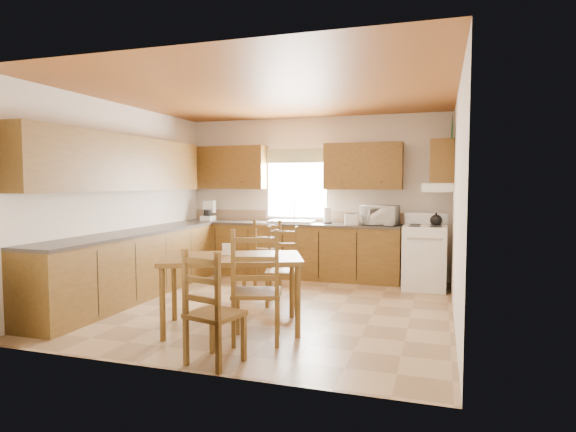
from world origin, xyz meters
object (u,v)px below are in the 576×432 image
(chair_near_right, at_px, (215,307))
(chair_far_right, at_px, (262,259))
(stove, at_px, (425,258))
(chair_near_left, at_px, (256,285))
(dining_table, at_px, (232,292))
(microwave, at_px, (380,215))
(chair_far_left, at_px, (282,266))

(chair_near_right, height_order, chair_far_right, chair_far_right)
(stove, relative_size, chair_near_right, 0.92)
(chair_near_left, distance_m, chair_near_right, 0.67)
(stove, bearing_deg, chair_far_right, -149.50)
(dining_table, relative_size, chair_near_right, 1.46)
(microwave, relative_size, chair_far_right, 0.49)
(chair_far_right, bearing_deg, chair_near_right, -75.82)
(stove, distance_m, chair_far_left, 2.32)
(stove, distance_m, dining_table, 3.31)
(chair_far_left, bearing_deg, microwave, 45.57)
(stove, xyz_separation_m, dining_table, (-1.93, -2.68, -0.07))
(dining_table, xyz_separation_m, chair_far_right, (-0.20, 1.46, 0.13))
(chair_near_left, height_order, chair_far_right, chair_near_left)
(dining_table, distance_m, chair_near_left, 0.55)
(microwave, height_order, chair_far_right, microwave)
(microwave, xyz_separation_m, chair_far_left, (-1.03, -1.79, -0.57))
(chair_far_right, bearing_deg, microwave, 49.00)
(stove, bearing_deg, dining_table, -125.06)
(microwave, bearing_deg, chair_near_left, -97.03)
(dining_table, bearing_deg, chair_near_left, -59.85)
(chair_near_left, bearing_deg, chair_near_right, 60.81)
(chair_near_left, xyz_separation_m, chair_near_right, (-0.13, -0.66, -0.06))
(microwave, bearing_deg, stove, -12.73)
(chair_near_left, bearing_deg, chair_far_right, -88.66)
(chair_near_right, relative_size, chair_far_left, 1.01)
(chair_near_right, bearing_deg, dining_table, -59.95)
(chair_far_left, relative_size, chair_far_right, 0.95)
(dining_table, bearing_deg, stove, 32.26)
(chair_near_left, bearing_deg, dining_table, -55.58)
(stove, relative_size, chair_far_left, 0.93)
(dining_table, height_order, chair_near_left, chair_near_left)
(chair_near_left, xyz_separation_m, chair_far_right, (-0.61, 1.78, -0.04))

